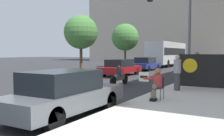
{
  "coord_description": "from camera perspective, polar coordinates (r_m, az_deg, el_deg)",
  "views": [
    {
      "loc": [
        6.24,
        -6.7,
        1.94
      ],
      "look_at": [
        0.04,
        4.29,
        1.16
      ],
      "focal_mm": 40.0,
      "sensor_mm": 36.0,
      "label": 1
    }
  ],
  "objects": [
    {
      "name": "sidewalk_curb",
      "position": [
        21.87,
        24.23,
        -1.63
      ],
      "size": [
        3.97,
        90.0,
        0.18
      ],
      "primitive_type": "cube",
      "color": "beige",
      "rests_on": "ground_plane"
    },
    {
      "name": "motorcycle_on_road",
      "position": [
        14.79,
        1.66,
        -1.98
      ],
      "size": [
        0.28,
        2.13,
        1.18
      ],
      "color": "#565B60",
      "rests_on": "ground_plane"
    },
    {
      "name": "car_on_road_midblock",
      "position": [
        27.61,
        7.71,
        0.97
      ],
      "size": [
        1.88,
        4.59,
        1.43
      ],
      "color": "navy",
      "rests_on": "ground_plane"
    },
    {
      "name": "street_tree_near_curb",
      "position": [
        24.4,
        -7.13,
        8.11
      ],
      "size": [
        3.26,
        3.26,
        5.54
      ],
      "color": "brown",
      "rests_on": "ground_plane"
    },
    {
      "name": "city_bus_on_road",
      "position": [
        36.43,
        12.53,
        3.44
      ],
      "size": [
        2.49,
        11.32,
        3.38
      ],
      "color": "silver",
      "rests_on": "ground_plane"
    },
    {
      "name": "ground_plane",
      "position": [
        9.36,
        -13.38,
        -8.51
      ],
      "size": [
        160.0,
        160.0,
        0.0
      ],
      "primitive_type": "plane",
      "color": "#303033"
    },
    {
      "name": "jogger_on_sidewalk",
      "position": [
        12.01,
        14.69,
        -0.96
      ],
      "size": [
        0.34,
        0.34,
        1.66
      ],
      "rotation": [
        0.0,
        0.0,
        2.5
      ],
      "color": "#424247",
      "rests_on": "sidewalk_curb"
    },
    {
      "name": "protest_banner",
      "position": [
        12.76,
        19.48,
        -0.57
      ],
      "size": [
        2.3,
        0.06,
        1.68
      ],
      "color": "slate",
      "rests_on": "sidewalk_curb"
    },
    {
      "name": "building_backdrop_far",
      "position": [
        57.13,
        21.27,
        13.14
      ],
      "size": [
        52.0,
        12.0,
        23.42
      ],
      "color": "#BCB2A3",
      "rests_on": "ground_plane"
    },
    {
      "name": "traffic_light_pole",
      "position": [
        16.7,
        14.19,
        11.83
      ],
      "size": [
        2.83,
        2.6,
        6.3
      ],
      "color": "slate",
      "rests_on": "sidewalk_curb"
    },
    {
      "name": "street_tree_midblock",
      "position": [
        33.72,
        3.03,
        7.03
      ],
      "size": [
        3.64,
        3.64,
        5.83
      ],
      "color": "brown",
      "rests_on": "ground_plane"
    },
    {
      "name": "car_on_road_nearest",
      "position": [
        21.04,
        1.93,
        0.14
      ],
      "size": [
        1.83,
        4.75,
        1.37
      ],
      "color": "maroon",
      "rests_on": "ground_plane"
    },
    {
      "name": "pedestrian_behind",
      "position": [
        14.1,
        18.81,
        -0.05
      ],
      "size": [
        0.34,
        0.34,
        1.81
      ],
      "rotation": [
        0.0,
        0.0,
        1.0
      ],
      "color": "#424247",
      "rests_on": "sidewalk_curb"
    },
    {
      "name": "seated_protester",
      "position": [
        9.54,
        10.12,
        -3.38
      ],
      "size": [
        0.93,
        0.77,
        1.17
      ],
      "rotation": [
        0.0,
        0.0,
        -0.29
      ],
      "color": "#474C56",
      "rests_on": "sidewalk_curb"
    },
    {
      "name": "parked_car_curbside",
      "position": [
        7.72,
        -10.79,
        -5.73
      ],
      "size": [
        1.73,
        4.34,
        1.4
      ],
      "color": "#565B60",
      "rests_on": "ground_plane"
    }
  ]
}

